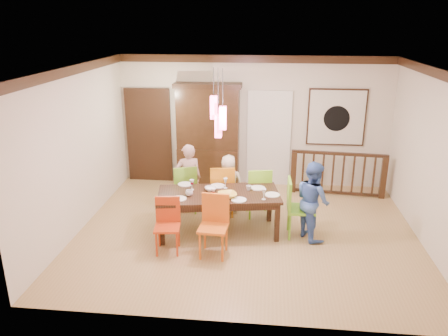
# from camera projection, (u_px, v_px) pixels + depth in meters

# --- Properties ---
(floor) EXTENTS (6.00, 6.00, 0.00)m
(floor) POSITION_uv_depth(u_px,v_px,m) (246.00, 231.00, 7.87)
(floor) COLOR tan
(floor) RESTS_ON ground
(ceiling) EXTENTS (6.00, 6.00, 0.00)m
(ceiling) POSITION_uv_depth(u_px,v_px,m) (249.00, 68.00, 6.92)
(ceiling) COLOR white
(ceiling) RESTS_ON wall_back
(wall_back) EXTENTS (6.00, 0.00, 6.00)m
(wall_back) POSITION_uv_depth(u_px,v_px,m) (254.00, 122.00, 9.75)
(wall_back) COLOR beige
(wall_back) RESTS_ON floor
(wall_left) EXTENTS (0.00, 5.00, 5.00)m
(wall_left) POSITION_uv_depth(u_px,v_px,m) (78.00, 149.00, 7.69)
(wall_left) COLOR beige
(wall_left) RESTS_ON floor
(wall_right) EXTENTS (0.00, 5.00, 5.00)m
(wall_right) POSITION_uv_depth(u_px,v_px,m) (432.00, 160.00, 7.10)
(wall_right) COLOR beige
(wall_right) RESTS_ON floor
(crown_molding) EXTENTS (6.00, 5.00, 0.16)m
(crown_molding) POSITION_uv_depth(u_px,v_px,m) (249.00, 73.00, 6.95)
(crown_molding) COLOR black
(crown_molding) RESTS_ON wall_back
(panel_door) EXTENTS (1.04, 0.07, 2.24)m
(panel_door) POSITION_uv_depth(u_px,v_px,m) (149.00, 137.00, 10.07)
(panel_door) COLOR black
(panel_door) RESTS_ON wall_back
(white_doorway) EXTENTS (0.97, 0.05, 2.22)m
(white_doorway) POSITION_uv_depth(u_px,v_px,m) (269.00, 140.00, 9.81)
(white_doorway) COLOR silver
(white_doorway) RESTS_ON wall_back
(painting) EXTENTS (1.25, 0.06, 1.25)m
(painting) POSITION_uv_depth(u_px,v_px,m) (337.00, 117.00, 9.48)
(painting) COLOR black
(painting) RESTS_ON wall_back
(pendant_cluster) EXTENTS (0.27, 0.21, 1.14)m
(pendant_cluster) POSITION_uv_depth(u_px,v_px,m) (218.00, 117.00, 7.17)
(pendant_cluster) COLOR #E84572
(pendant_cluster) RESTS_ON ceiling
(dining_table) EXTENTS (2.24, 1.29, 0.75)m
(dining_table) POSITION_uv_depth(u_px,v_px,m) (219.00, 198.00, 7.64)
(dining_table) COLOR black
(dining_table) RESTS_ON floor
(chair_far_left) EXTENTS (0.58, 0.58, 0.99)m
(chair_far_left) POSITION_uv_depth(u_px,v_px,m) (184.00, 185.00, 8.50)
(chair_far_left) COLOR #68A727
(chair_far_left) RESTS_ON floor
(chair_far_mid) EXTENTS (0.53, 0.53, 1.02)m
(chair_far_mid) POSITION_uv_depth(u_px,v_px,m) (222.00, 186.00, 8.39)
(chair_far_mid) COLOR #C47211
(chair_far_mid) RESTS_ON floor
(chair_far_right) EXTENTS (0.52, 0.52, 0.99)m
(chair_far_right) POSITION_uv_depth(u_px,v_px,m) (258.00, 188.00, 8.34)
(chair_far_right) COLOR #7DCB27
(chair_far_right) RESTS_ON floor
(chair_near_left) EXTENTS (0.45, 0.45, 0.90)m
(chair_near_left) POSITION_uv_depth(u_px,v_px,m) (167.00, 223.00, 7.03)
(chair_near_left) COLOR #BC3912
(chair_near_left) RESTS_ON floor
(chair_near_mid) EXTENTS (0.48, 0.48, 0.99)m
(chair_near_mid) POSITION_uv_depth(u_px,v_px,m) (213.00, 223.00, 6.91)
(chair_near_mid) COLOR #D35F17
(chair_near_mid) RESTS_ON floor
(chair_end_right) EXTENTS (0.48, 0.48, 1.04)m
(chair_end_right) POSITION_uv_depth(u_px,v_px,m) (301.00, 204.00, 7.53)
(chair_end_right) COLOR #67B425
(chair_end_right) RESTS_ON floor
(china_hutch) EXTENTS (1.47, 0.46, 2.32)m
(china_hutch) POSITION_uv_depth(u_px,v_px,m) (208.00, 135.00, 9.75)
(china_hutch) COLOR black
(china_hutch) RESTS_ON floor
(balustrade) EXTENTS (2.01, 0.26, 0.96)m
(balustrade) POSITION_uv_depth(u_px,v_px,m) (338.00, 173.00, 9.35)
(balustrade) COLOR black
(balustrade) RESTS_ON floor
(person_far_left) EXTENTS (0.59, 0.49, 1.39)m
(person_far_left) POSITION_uv_depth(u_px,v_px,m) (188.00, 179.00, 8.45)
(person_far_left) COLOR #D0A29E
(person_far_left) RESTS_ON floor
(person_far_mid) EXTENTS (0.60, 0.42, 1.17)m
(person_far_mid) POSITION_uv_depth(u_px,v_px,m) (229.00, 184.00, 8.49)
(person_far_mid) COLOR #C6B395
(person_far_mid) RESTS_ON floor
(person_end_right) EXTENTS (0.77, 0.84, 1.38)m
(person_end_right) POSITION_uv_depth(u_px,v_px,m) (313.00, 200.00, 7.46)
(person_end_right) COLOR #4268B9
(person_end_right) RESTS_ON floor
(serving_bowl) EXTENTS (0.41, 0.41, 0.08)m
(serving_bowl) POSITION_uv_depth(u_px,v_px,m) (227.00, 195.00, 7.43)
(serving_bowl) COLOR gold
(serving_bowl) RESTS_ON dining_table
(small_bowl) EXTENTS (0.24, 0.24, 0.07)m
(small_bowl) POSITION_uv_depth(u_px,v_px,m) (211.00, 189.00, 7.71)
(small_bowl) COLOR white
(small_bowl) RESTS_ON dining_table
(cup_left) EXTENTS (0.16, 0.16, 0.10)m
(cup_left) POSITION_uv_depth(u_px,v_px,m) (189.00, 193.00, 7.49)
(cup_left) COLOR silver
(cup_left) RESTS_ON dining_table
(cup_right) EXTENTS (0.10, 0.10, 0.09)m
(cup_right) POSITION_uv_depth(u_px,v_px,m) (249.00, 188.00, 7.73)
(cup_right) COLOR silver
(cup_right) RESTS_ON dining_table
(plate_far_left) EXTENTS (0.26, 0.26, 0.01)m
(plate_far_left) POSITION_uv_depth(u_px,v_px,m) (185.00, 184.00, 8.00)
(plate_far_left) COLOR white
(plate_far_left) RESTS_ON dining_table
(plate_far_mid) EXTENTS (0.26, 0.26, 0.01)m
(plate_far_mid) POSITION_uv_depth(u_px,v_px,m) (218.00, 186.00, 7.92)
(plate_far_mid) COLOR white
(plate_far_mid) RESTS_ON dining_table
(plate_far_right) EXTENTS (0.26, 0.26, 0.01)m
(plate_far_right) POSITION_uv_depth(u_px,v_px,m) (258.00, 188.00, 7.83)
(plate_far_right) COLOR white
(plate_far_right) RESTS_ON dining_table
(plate_near_left) EXTENTS (0.26, 0.26, 0.01)m
(plate_near_left) POSITION_uv_depth(u_px,v_px,m) (179.00, 199.00, 7.36)
(plate_near_left) COLOR white
(plate_near_left) RESTS_ON dining_table
(plate_near_mid) EXTENTS (0.26, 0.26, 0.01)m
(plate_near_mid) POSITION_uv_depth(u_px,v_px,m) (239.00, 200.00, 7.31)
(plate_near_mid) COLOR white
(plate_near_mid) RESTS_ON dining_table
(plate_end_right) EXTENTS (0.26, 0.26, 0.01)m
(plate_end_right) POSITION_uv_depth(u_px,v_px,m) (272.00, 195.00, 7.52)
(plate_end_right) COLOR white
(plate_end_right) RESTS_ON dining_table
(wine_glass_a) EXTENTS (0.08, 0.08, 0.19)m
(wine_glass_a) POSITION_uv_depth(u_px,v_px,m) (192.00, 185.00, 7.73)
(wine_glass_a) COLOR #590C19
(wine_glass_a) RESTS_ON dining_table
(wine_glass_b) EXTENTS (0.08, 0.08, 0.19)m
(wine_glass_b) POSITION_uv_depth(u_px,v_px,m) (225.00, 183.00, 7.81)
(wine_glass_b) COLOR silver
(wine_glass_b) RESTS_ON dining_table
(wine_glass_c) EXTENTS (0.08, 0.08, 0.19)m
(wine_glass_c) POSITION_uv_depth(u_px,v_px,m) (213.00, 194.00, 7.34)
(wine_glass_c) COLOR #590C19
(wine_glass_c) RESTS_ON dining_table
(wine_glass_d) EXTENTS (0.08, 0.08, 0.19)m
(wine_glass_d) POSITION_uv_depth(u_px,v_px,m) (264.00, 194.00, 7.32)
(wine_glass_d) COLOR silver
(wine_glass_d) RESTS_ON dining_table
(napkin) EXTENTS (0.18, 0.14, 0.01)m
(napkin) POSITION_uv_depth(u_px,v_px,m) (212.00, 201.00, 7.28)
(napkin) COLOR #D83359
(napkin) RESTS_ON dining_table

